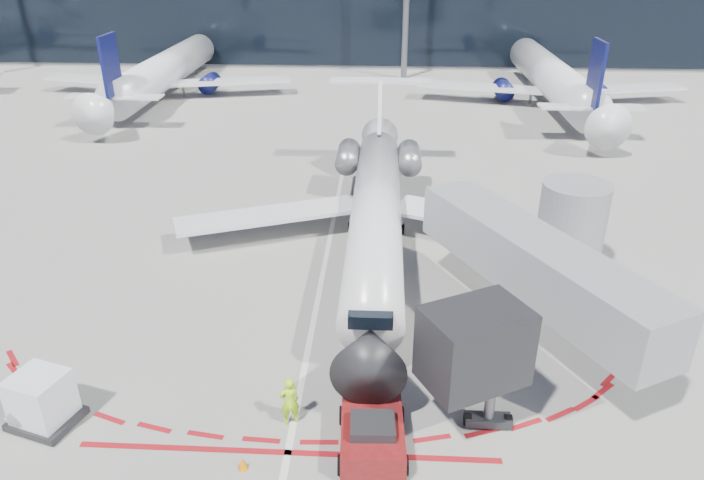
# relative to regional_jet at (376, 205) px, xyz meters

# --- Properties ---
(ground) EXTENTS (260.00, 260.00, 0.00)m
(ground) POSITION_rel_regional_jet_xyz_m (-2.59, -4.22, -2.29)
(ground) COLOR gray
(ground) RESTS_ON ground
(apron_centerline) EXTENTS (0.25, 40.00, 0.01)m
(apron_centerline) POSITION_rel_regional_jet_xyz_m (-2.59, -2.22, -2.29)
(apron_centerline) COLOR silver
(apron_centerline) RESTS_ON ground
(apron_stop_bar) EXTENTS (14.00, 0.25, 0.01)m
(apron_stop_bar) POSITION_rel_regional_jet_xyz_m (-2.59, -15.72, -2.29)
(apron_stop_bar) COLOR maroon
(apron_stop_bar) RESTS_ON ground
(jet_bridge) EXTENTS (10.03, 15.20, 4.90)m
(jet_bridge) POSITION_rel_regional_jet_xyz_m (7.21, -7.24, 0.72)
(jet_bridge) COLOR gray
(jet_bridge) RESTS_ON ground
(regional_jet) EXTENTS (22.23, 27.42, 6.87)m
(regional_jet) POSITION_rel_regional_jet_xyz_m (0.00, 0.00, 0.00)
(regional_jet) COLOR silver
(regional_jet) RESTS_ON ground
(pushback_tug) EXTENTS (2.35, 5.25, 1.35)m
(pushback_tug) POSITION_rel_regional_jet_xyz_m (0.17, -15.32, -1.70)
(pushback_tug) COLOR #570F0C
(pushback_tug) RESTS_ON ground
(ramp_worker) EXTENTS (0.82, 0.69, 1.91)m
(ramp_worker) POSITION_rel_regional_jet_xyz_m (-2.70, -14.31, -1.34)
(ramp_worker) COLOR #B2FF1A
(ramp_worker) RESTS_ON ground
(uld_container) EXTENTS (2.58, 2.37, 2.01)m
(uld_container) POSITION_rel_regional_jet_xyz_m (-11.17, -14.79, -1.30)
(uld_container) COLOR black
(uld_container) RESTS_ON ground
(safety_cone_right) EXTENTS (0.33, 0.33, 0.45)m
(safety_cone_right) POSITION_rel_regional_jet_xyz_m (-3.91, -16.49, -2.07)
(safety_cone_right) COLOR orange
(safety_cone_right) RESTS_ON ground
(bg_airliner_1) EXTENTS (30.65, 32.45, 9.92)m
(bg_airliner_1) POSITION_rel_regional_jet_xyz_m (-22.69, 34.33, 2.66)
(bg_airliner_1) COLOR silver
(bg_airliner_1) RESTS_ON ground
(bg_airliner_2) EXTENTS (31.00, 32.82, 10.03)m
(bg_airliner_2) POSITION_rel_regional_jet_xyz_m (16.77, 32.93, 2.72)
(bg_airliner_2) COLOR silver
(bg_airliner_2) RESTS_ON ground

